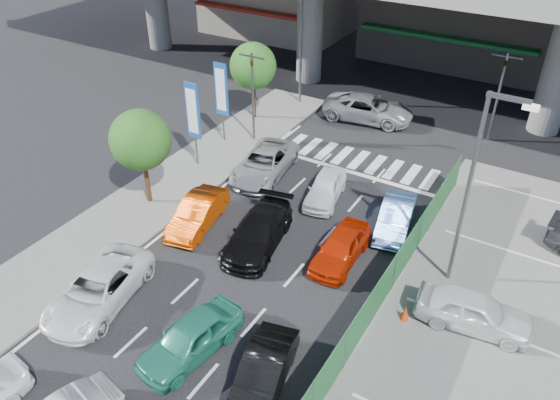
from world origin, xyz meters
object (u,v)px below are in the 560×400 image
Objects in this scene: traffic_light_right at (503,76)px; sedan_white_mid_left at (98,289)px; tree_near at (140,140)px; kei_truck_front_right at (396,218)px; parked_sedan_white at (474,311)px; taxi_orange_right at (340,248)px; sedan_white_front_mid at (325,188)px; sedan_black_mid at (258,232)px; signboard_near at (193,113)px; taxi_teal_mid at (191,338)px; street_lamp_right at (476,179)px; taxi_orange_left at (198,213)px; wagon_silver_front_left at (264,163)px; crossing_wagon_silver at (368,108)px; street_lamp_left at (304,32)px; traffic_light_left at (252,76)px; traffic_cone at (405,313)px; hatch_black_mid_right at (263,373)px; signboard_far at (221,92)px; tree_far at (253,66)px.

sedan_white_mid_left is (-9.45, -21.11, -3.25)m from traffic_light_right.
kei_truck_front_right is (10.94, 4.02, -2.75)m from tree_near.
traffic_light_right is at bearing 4.42° from parked_sedan_white.
taxi_orange_right is 4.61m from sedan_white_front_mid.
taxi_orange_right is (3.47, 0.87, -0.03)m from sedan_black_mid.
taxi_orange_right is 1.00× the size of kei_truck_front_right.
signboard_near reaches higher than kei_truck_front_right.
signboard_near is at bearing 135.57° from taxi_teal_mid.
street_lamp_right reaches higher than taxi_orange_left.
signboard_near is (-14.37, 1.99, -1.71)m from street_lamp_right.
taxi_orange_left is 0.81× the size of wagon_silver_front_left.
sedan_white_front_mid is 0.95× the size of kei_truck_front_right.
crossing_wagon_silver reaches higher than taxi_teal_mid.
street_lamp_left is at bearing 122.12° from taxi_orange_right.
signboard_near is 16.34m from parked_sedan_white.
parked_sedan_white reaches higher than taxi_orange_right.
traffic_light_left is at bearing 113.10° from sedan_black_mid.
traffic_light_right is 23.36m from sedan_white_mid_left.
street_lamp_right is 5.44m from traffic_cone.
hatch_black_mid_right is at bearing -67.40° from sedan_black_mid.
taxi_teal_mid reaches higher than taxi_orange_left.
signboard_far is at bearing 146.69° from taxi_orange_right.
traffic_light_left is at bearing 87.86° from sedan_white_mid_left.
kei_truck_front_right is (10.14, -3.98, -3.30)m from traffic_light_left.
signboard_far reaches higher than sedan_white_mid_left.
sedan_black_mid is (6.90, -7.06, -2.37)m from signboard_far.
crossing_wagon_silver is (-7.13, -1.07, -3.17)m from traffic_light_right.
kei_truck_front_right is at bearing -19.77° from sedan_white_front_mid.
tree_near is 1.19× the size of taxi_orange_left.
street_lamp_left reaches higher than tree_far.
hatch_black_mid_right is at bearing -67.16° from wagon_silver_front_left.
sedan_white_mid_left reaches higher than hatch_black_mid_right.
tree_near is 1.31× the size of sedan_white_front_mid.
taxi_orange_left is (-9.31, -15.27, -3.27)m from traffic_light_right.
traffic_cone is (12.48, -9.07, -3.57)m from traffic_light_left.
street_lamp_right is 4.71m from parked_sedan_white.
wagon_silver_front_left is (2.58, -2.98, -3.25)m from traffic_light_left.
hatch_black_mid_right is at bearing -51.03° from taxi_orange_left.
sedan_white_front_mid is (7.14, 4.58, -2.76)m from tree_near.
crossing_wagon_silver is (4.57, 5.93, -3.17)m from traffic_light_left.
crossing_wagon_silver is at bearing 82.61° from sedan_black_mid.
sedan_white_mid_left is at bearing -80.94° from traffic_light_left.
traffic_light_left is 3.02m from tree_far.
traffic_light_left reaches higher than sedan_black_mid.
traffic_light_right is 16.61m from sedan_black_mid.
traffic_light_right is 11.57m from kei_truck_front_right.
tree_near is at bearing 163.45° from taxi_orange_left.
traffic_light_right reaches higher than tree_far.
taxi_teal_mid is at bearing -52.89° from signboard_near.
parked_sedan_white is (14.65, -8.10, -3.18)m from traffic_light_left.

